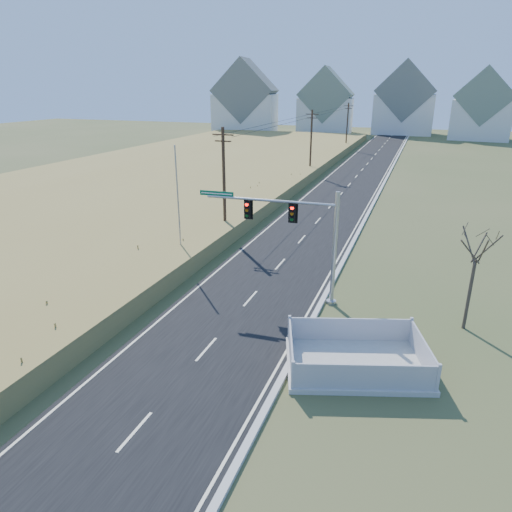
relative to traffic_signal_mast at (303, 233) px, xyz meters
The scene contains 16 objects.
ground 7.13m from the traffic_signal_mast, 119.17° to the right, with size 260.00×260.00×0.00m, color #3F4C24.
road 45.22m from the traffic_signal_mast, 93.60° to the left, with size 8.00×180.00×0.06m, color black.
curb 45.14m from the traffic_signal_mast, 88.31° to the left, with size 0.30×180.00×0.18m, color #B2AFA8.
reed_marsh 44.19m from the traffic_signal_mast, 127.51° to the left, with size 38.00×110.00×1.30m, color olive.
utility_pole_near 13.64m from the traffic_signal_mast, 133.17° to the left, with size 1.80×0.26×9.00m.
utility_pole_mid 41.02m from the traffic_signal_mast, 103.14° to the left, with size 1.80×0.26×9.00m.
utility_pole_far 70.56m from the traffic_signal_mast, 97.59° to the left, with size 1.80×0.26×9.00m.
condo_nw 103.41m from the traffic_signal_mast, 113.27° to the left, with size 17.69×13.38×19.05m.
condo_nnw 105.06m from the traffic_signal_mast, 101.44° to the left, with size 14.93×11.17×17.03m.
condo_n 107.00m from the traffic_signal_mast, 90.44° to the left, with size 15.27×10.20×18.54m.
condo_ne 100.46m from the traffic_signal_mast, 80.15° to the left, with size 14.12×10.51×16.52m.
traffic_signal_mast is the anchor object (origin of this frame).
fence_enclosure 8.25m from the traffic_signal_mast, 54.99° to the right, with size 7.23×5.98×1.42m.
open_sign 9.85m from the traffic_signal_mast, 55.26° to the right, with size 0.46×0.29×0.62m.
flagpole 10.35m from the traffic_signal_mast, 162.17° to the left, with size 0.37×0.37×8.33m.
bare_tree 9.04m from the traffic_signal_mast, ahead, with size 2.21×2.21×5.85m.
Camera 1 is at (8.87, -19.12, 12.03)m, focal length 32.00 mm.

